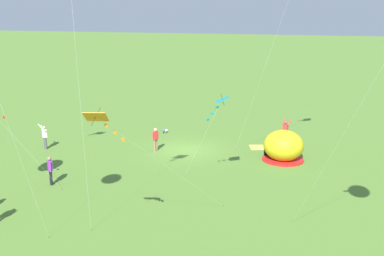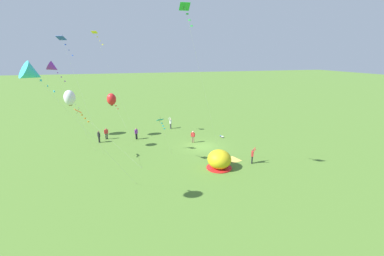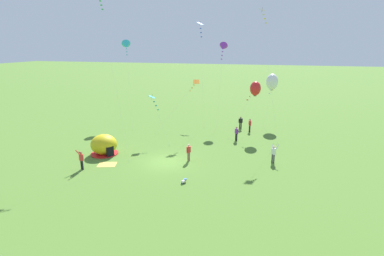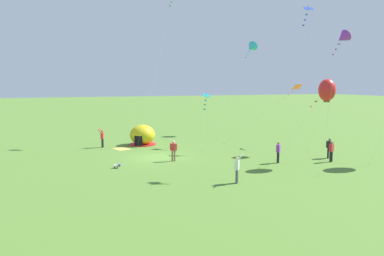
{
  "view_description": "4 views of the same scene",
  "coord_description": "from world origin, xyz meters",
  "px_view_note": "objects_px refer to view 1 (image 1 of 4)",
  "views": [
    {
      "loc": [
        -8.9,
        29.89,
        10.02
      ],
      "look_at": [
        -1.49,
        3.5,
        2.68
      ],
      "focal_mm": 42.0,
      "sensor_mm": 36.0,
      "label": 1
    },
    {
      "loc": [
        -31.36,
        10.27,
        12.11
      ],
      "look_at": [
        -1.15,
        1.82,
        3.11
      ],
      "focal_mm": 24.0,
      "sensor_mm": 36.0,
      "label": 2
    },
    {
      "loc": [
        9.55,
        -25.62,
        11.05
      ],
      "look_at": [
        1.28,
        4.68,
        2.26
      ],
      "focal_mm": 28.0,
      "sensor_mm": 36.0,
      "label": 3
    },
    {
      "loc": [
        30.9,
        -8.61,
        6.4
      ],
      "look_at": [
        2.71,
        2.16,
        2.78
      ],
      "focal_mm": 35.0,
      "sensor_mm": 36.0,
      "label": 4
    }
  ],
  "objects_px": {
    "person_near_tent": "(50,169)",
    "person_flying_kite": "(285,130)",
    "toddler_crawling": "(165,131)",
    "kite_teal": "(219,104)",
    "popup_tent": "(283,146)",
    "person_arms_raised": "(45,136)",
    "kite_orange": "(102,122)",
    "person_watching_sky": "(156,138)"
  },
  "relations": [
    {
      "from": "popup_tent",
      "to": "person_flying_kite",
      "type": "height_order",
      "value": "popup_tent"
    },
    {
      "from": "toddler_crawling",
      "to": "person_arms_raised",
      "type": "xyz_separation_m",
      "value": [
        7.04,
        6.48,
        0.82
      ]
    },
    {
      "from": "kite_orange",
      "to": "kite_teal",
      "type": "distance_m",
      "value": 9.07
    },
    {
      "from": "toddler_crawling",
      "to": "kite_teal",
      "type": "relative_size",
      "value": 0.1
    },
    {
      "from": "person_arms_raised",
      "to": "toddler_crawling",
      "type": "bearing_deg",
      "value": -137.39
    },
    {
      "from": "person_near_tent",
      "to": "kite_teal",
      "type": "distance_m",
      "value": 10.52
    },
    {
      "from": "toddler_crawling",
      "to": "person_watching_sky",
      "type": "distance_m",
      "value": 4.96
    },
    {
      "from": "toddler_crawling",
      "to": "person_near_tent",
      "type": "bearing_deg",
      "value": 77.59
    },
    {
      "from": "person_flying_kite",
      "to": "person_arms_raised",
      "type": "bearing_deg",
      "value": 20.43
    },
    {
      "from": "person_flying_kite",
      "to": "kite_teal",
      "type": "xyz_separation_m",
      "value": [
        3.05,
        9.95,
        3.88
      ]
    },
    {
      "from": "kite_teal",
      "to": "kite_orange",
      "type": "bearing_deg",
      "value": 72.36
    },
    {
      "from": "person_near_tent",
      "to": "toddler_crawling",
      "type": "bearing_deg",
      "value": -102.41
    },
    {
      "from": "popup_tent",
      "to": "person_arms_raised",
      "type": "bearing_deg",
      "value": 7.16
    },
    {
      "from": "popup_tent",
      "to": "person_arms_raised",
      "type": "distance_m",
      "value": 17.16
    },
    {
      "from": "popup_tent",
      "to": "toddler_crawling",
      "type": "xyz_separation_m",
      "value": [
        9.98,
        -4.34,
        -0.82
      ]
    },
    {
      "from": "kite_orange",
      "to": "toddler_crawling",
      "type": "bearing_deg",
      "value": -77.91
    },
    {
      "from": "person_arms_raised",
      "to": "person_flying_kite",
      "type": "height_order",
      "value": "same"
    },
    {
      "from": "toddler_crawling",
      "to": "kite_teal",
      "type": "bearing_deg",
      "value": 123.63
    },
    {
      "from": "popup_tent",
      "to": "kite_orange",
      "type": "bearing_deg",
      "value": 67.52
    },
    {
      "from": "person_arms_raised",
      "to": "person_watching_sky",
      "type": "xyz_separation_m",
      "value": [
        -8.0,
        -1.68,
        -0.03
      ]
    },
    {
      "from": "toddler_crawling",
      "to": "kite_orange",
      "type": "xyz_separation_m",
      "value": [
        -4.02,
        18.75,
        5.62
      ]
    },
    {
      "from": "kite_teal",
      "to": "person_near_tent",
      "type": "bearing_deg",
      "value": 13.64
    },
    {
      "from": "toddler_crawling",
      "to": "kite_teal",
      "type": "height_order",
      "value": "kite_teal"
    },
    {
      "from": "popup_tent",
      "to": "toddler_crawling",
      "type": "distance_m",
      "value": 10.91
    },
    {
      "from": "kite_orange",
      "to": "person_arms_raised",
      "type": "bearing_deg",
      "value": -47.97
    },
    {
      "from": "person_watching_sky",
      "to": "kite_teal",
      "type": "height_order",
      "value": "kite_teal"
    },
    {
      "from": "popup_tent",
      "to": "person_arms_raised",
      "type": "xyz_separation_m",
      "value": [
        17.02,
        2.14,
        0.0
      ]
    },
    {
      "from": "person_near_tent",
      "to": "person_flying_kite",
      "type": "height_order",
      "value": "person_flying_kite"
    },
    {
      "from": "person_flying_kite",
      "to": "kite_teal",
      "type": "height_order",
      "value": "kite_teal"
    },
    {
      "from": "kite_orange",
      "to": "person_watching_sky",
      "type": "bearing_deg",
      "value": -77.64
    },
    {
      "from": "popup_tent",
      "to": "kite_teal",
      "type": "distance_m",
      "value": 7.7
    },
    {
      "from": "person_arms_raised",
      "to": "kite_teal",
      "type": "relative_size",
      "value": 0.34
    },
    {
      "from": "popup_tent",
      "to": "kite_orange",
      "type": "relative_size",
      "value": 0.41
    },
    {
      "from": "person_near_tent",
      "to": "person_flying_kite",
      "type": "distance_m",
      "value": 17.53
    },
    {
      "from": "person_arms_raised",
      "to": "kite_orange",
      "type": "relative_size",
      "value": 0.28
    },
    {
      "from": "popup_tent",
      "to": "person_flying_kite",
      "type": "distance_m",
      "value": 4.14
    },
    {
      "from": "popup_tent",
      "to": "toddler_crawling",
      "type": "relative_size",
      "value": 5.09
    },
    {
      "from": "person_arms_raised",
      "to": "person_watching_sky",
      "type": "height_order",
      "value": "person_arms_raised"
    },
    {
      "from": "person_watching_sky",
      "to": "person_arms_raised",
      "type": "bearing_deg",
      "value": 11.84
    },
    {
      "from": "person_flying_kite",
      "to": "person_watching_sky",
      "type": "relative_size",
      "value": 1.1
    },
    {
      "from": "popup_tent",
      "to": "kite_orange",
      "type": "distance_m",
      "value": 16.32
    },
    {
      "from": "person_watching_sky",
      "to": "kite_teal",
      "type": "bearing_deg",
      "value": 137.25
    }
  ]
}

